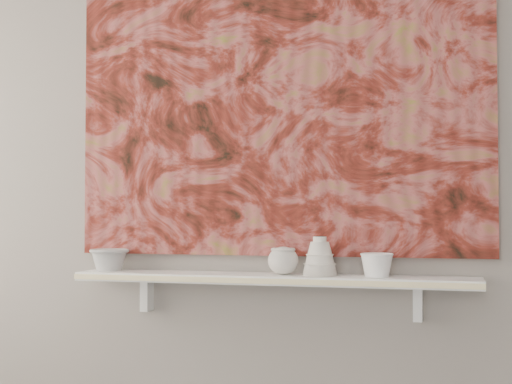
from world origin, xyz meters
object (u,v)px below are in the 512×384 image
(painting, at_px, (276,102))
(bowl_grey, at_px, (109,259))
(bowl_white, at_px, (377,265))
(cup_cream, at_px, (283,261))
(shelf, at_px, (271,279))
(bell_vessel, at_px, (320,256))

(painting, xyz_separation_m, bowl_grey, (-0.61, -0.08, -0.57))
(painting, relative_size, bowl_white, 13.72)
(cup_cream, height_order, bowl_white, cup_cream)
(shelf, distance_m, bell_vessel, 0.19)
(cup_cream, bearing_deg, bell_vessel, 0.00)
(shelf, distance_m, bowl_white, 0.37)
(bowl_grey, height_order, cup_cream, cup_cream)
(bell_vessel, bearing_deg, bowl_white, 0.00)
(cup_cream, xyz_separation_m, bell_vessel, (0.13, 0.00, 0.02))
(shelf, xyz_separation_m, bowl_grey, (-0.61, 0.00, 0.06))
(bowl_grey, height_order, bell_vessel, bell_vessel)
(bowl_grey, xyz_separation_m, bell_vessel, (0.78, 0.00, 0.02))
(bell_vessel, relative_size, bowl_white, 1.21)
(painting, distance_m, cup_cream, 0.57)
(bell_vessel, height_order, bowl_white, bell_vessel)
(shelf, relative_size, painting, 0.93)
(shelf, xyz_separation_m, bowl_white, (0.36, 0.00, 0.05))
(bowl_white, bearing_deg, cup_cream, 180.00)
(shelf, height_order, bowl_grey, bowl_grey)
(painting, xyz_separation_m, cup_cream, (0.04, -0.08, -0.56))
(bowl_grey, relative_size, bell_vessel, 1.09)
(cup_cream, relative_size, bell_vessel, 0.79)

